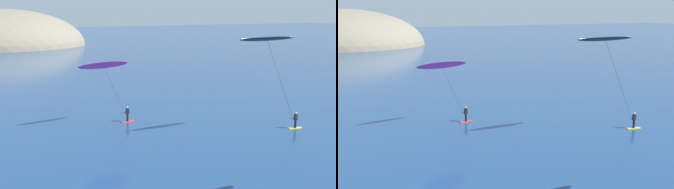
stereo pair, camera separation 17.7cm
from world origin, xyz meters
TOP-DOWN VIEW (x-y plane):
  - kitesurfer_magenta at (4.50, 38.98)m, footprint 6.30×2.34m
  - kitesurfer_black at (17.34, 29.00)m, footprint 8.17×1.15m

SIDE VIEW (x-z plane):
  - kitesurfer_magenta at x=4.50m, z-range 2.56..9.48m
  - kitesurfer_black at x=17.34m, z-range 3.79..13.34m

